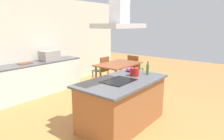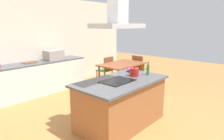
{
  "view_description": "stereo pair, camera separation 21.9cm",
  "coord_description": "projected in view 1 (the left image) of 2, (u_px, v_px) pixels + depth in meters",
  "views": [
    {
      "loc": [
        -2.95,
        -2.1,
        1.91
      ],
      "look_at": [
        0.18,
        0.4,
        1.0
      ],
      "focal_mm": 32.11,
      "sensor_mm": 36.0,
      "label": 1
    },
    {
      "loc": [
        -2.8,
        -2.27,
        1.91
      ],
      "look_at": [
        0.18,
        0.4,
        1.0
      ],
      "focal_mm": 32.11,
      "sensor_mm": 36.0,
      "label": 2
    }
  ],
  "objects": [
    {
      "name": "kitchen_island",
      "position": [
        122.0,
        102.0,
        3.85
      ],
      "size": [
        1.8,
        1.01,
        0.9
      ],
      "color": "#995B33",
      "rests_on": "ground"
    },
    {
      "name": "chair_facing_back_wall",
      "position": [
        102.0,
        68.0,
        6.58
      ],
      "size": [
        0.42,
        0.42,
        0.89
      ],
      "color": "#33934C",
      "rests_on": "ground"
    },
    {
      "name": "back_counter",
      "position": [
        37.0,
        78.0,
        5.55
      ],
      "size": [
        2.66,
        0.62,
        0.9
      ],
      "color": "silver",
      "rests_on": "ground"
    },
    {
      "name": "olive_oil_bottle",
      "position": [
        148.0,
        69.0,
        4.14
      ],
      "size": [
        0.06,
        0.06,
        0.26
      ],
      "color": "#47722D",
      "rests_on": "kitchen_island"
    },
    {
      "name": "range_hood",
      "position": [
        119.0,
        13.0,
        3.39
      ],
      "size": [
        0.9,
        0.55,
        0.78
      ],
      "color": "#ADADB2"
    },
    {
      "name": "cutting_board",
      "position": [
        25.0,
        63.0,
        5.28
      ],
      "size": [
        0.34,
        0.24,
        0.02
      ],
      "primitive_type": "cube",
      "color": "brown",
      "rests_on": "back_counter"
    },
    {
      "name": "tea_kettle",
      "position": [
        134.0,
        72.0,
        4.04
      ],
      "size": [
        0.24,
        0.19,
        0.19
      ],
      "color": "#B21E19",
      "rests_on": "kitchen_island"
    },
    {
      "name": "cooktop",
      "position": [
        119.0,
        81.0,
        3.66
      ],
      "size": [
        0.6,
        0.44,
        0.01
      ],
      "primitive_type": "cube",
      "color": "black",
      "rests_on": "kitchen_island"
    },
    {
      "name": "wall_back",
      "position": [
        29.0,
        45.0,
        5.63
      ],
      "size": [
        7.2,
        0.1,
        2.7
      ],
      "primitive_type": "cube",
      "color": "beige",
      "rests_on": "ground"
    },
    {
      "name": "mixing_bowl",
      "position": [
        130.0,
        69.0,
        4.4
      ],
      "size": [
        0.17,
        0.17,
        0.09
      ],
      "primitive_type": "ellipsoid",
      "color": "purple",
      "rests_on": "kitchen_island"
    },
    {
      "name": "countertop_microwave",
      "position": [
        49.0,
        55.0,
        5.77
      ],
      "size": [
        0.5,
        0.38,
        0.28
      ],
      "primitive_type": "cube",
      "color": "#9E9993",
      "rests_on": "back_counter"
    },
    {
      "name": "ground",
      "position": [
        72.0,
        105.0,
        4.86
      ],
      "size": [
        16.0,
        16.0,
        0.0
      ],
      "primitive_type": "plane",
      "color": "#AD753D"
    },
    {
      "name": "dining_table",
      "position": [
        119.0,
        66.0,
        6.13
      ],
      "size": [
        1.4,
        0.9,
        0.75
      ],
      "color": "brown",
      "rests_on": "ground"
    },
    {
      "name": "chair_at_right_end",
      "position": [
        134.0,
        66.0,
        6.87
      ],
      "size": [
        0.42,
        0.42,
        0.89
      ],
      "color": "#33934C",
      "rests_on": "ground"
    }
  ]
}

